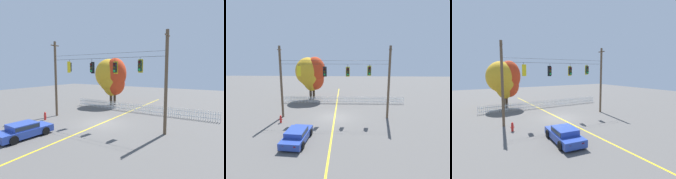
% 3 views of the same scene
% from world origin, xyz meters
% --- Properties ---
extents(ground, '(80.00, 80.00, 0.00)m').
position_xyz_m(ground, '(0.00, 0.00, 0.00)').
color(ground, '#565451').
extents(lane_centerline_stripe, '(0.16, 36.00, 0.01)m').
position_xyz_m(lane_centerline_stripe, '(0.00, 0.00, 0.00)').
color(lane_centerline_stripe, gold).
rests_on(lane_centerline_stripe, ground).
extents(signal_support_span, '(12.68, 1.10, 8.35)m').
position_xyz_m(signal_support_span, '(0.00, -0.00, 4.27)').
color(signal_support_span, brown).
rests_on(signal_support_span, ground).
extents(traffic_signal_southbound_primary, '(0.43, 0.38, 1.38)m').
position_xyz_m(traffic_signal_southbound_primary, '(-4.05, -0.01, 5.52)').
color(traffic_signal_southbound_primary, black).
extents(traffic_signal_westbound_side, '(0.43, 0.38, 1.44)m').
position_xyz_m(traffic_signal_westbound_side, '(-1.12, 0.01, 5.44)').
color(traffic_signal_westbound_side, black).
extents(traffic_signal_northbound_secondary, '(0.43, 0.38, 1.44)m').
position_xyz_m(traffic_signal_northbound_secondary, '(1.51, 0.01, 5.44)').
color(traffic_signal_northbound_secondary, black).
extents(traffic_signal_northbound_primary, '(0.43, 0.38, 1.33)m').
position_xyz_m(traffic_signal_northbound_primary, '(3.96, 0.01, 5.56)').
color(traffic_signal_northbound_primary, black).
extents(white_picket_fence, '(18.13, 0.06, 1.09)m').
position_xyz_m(white_picket_fence, '(0.94, 6.30, 0.55)').
color(white_picket_fence, white).
rests_on(white_picket_fence, ground).
extents(autumn_maple_near_fence, '(4.09, 3.85, 6.83)m').
position_xyz_m(autumn_maple_near_fence, '(-4.52, 8.81, 4.15)').
color(autumn_maple_near_fence, '#473828').
rests_on(autumn_maple_near_fence, ground).
extents(autumn_maple_mid, '(4.16, 3.22, 6.93)m').
position_xyz_m(autumn_maple_mid, '(-3.87, 8.90, 4.03)').
color(autumn_maple_mid, '#473828').
rests_on(autumn_maple_mid, ground).
extents(parked_car, '(2.19, 4.29, 1.15)m').
position_xyz_m(parked_car, '(-2.93, -6.38, 0.60)').
color(parked_car, '#28429E').
rests_on(parked_car, ground).
extents(fire_hydrant, '(0.38, 0.22, 0.83)m').
position_xyz_m(fire_hydrant, '(-5.83, -1.96, 0.41)').
color(fire_hydrant, red).
rests_on(fire_hydrant, ground).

